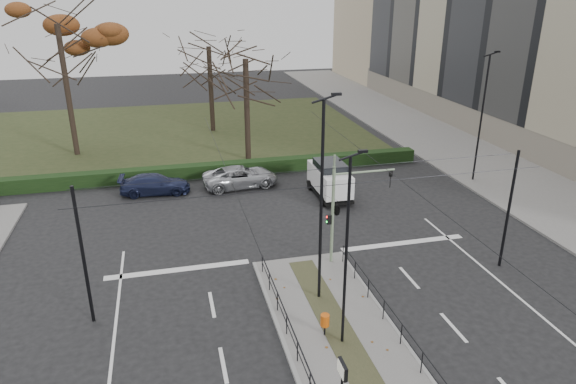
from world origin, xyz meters
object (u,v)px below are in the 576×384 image
bare_tree_center (209,53)px  bare_tree_near (246,67)px  parked_car_third (155,184)px  rust_tree (57,24)px  streetlamp_median_near (347,252)px  traffic_light (339,207)px  parked_car_fourth (241,177)px  white_van (330,178)px  litter_bin (325,321)px  info_panel (342,377)px  streetlamp_median_far (322,201)px  streetlamp_sidewalk (482,117)px

bare_tree_center → bare_tree_near: bare_tree_center is taller
parked_car_third → rust_tree: (-6.29, 10.43, 9.75)m
streetlamp_median_near → traffic_light: bearing=73.2°
traffic_light → parked_car_fourth: bearing=104.2°
white_van → rust_tree: rust_tree is taller
litter_bin → info_panel: bearing=-101.5°
parked_car_third → parked_car_fourth: (5.80, -0.06, 0.05)m
parked_car_third → bare_tree_near: size_ratio=0.44×
streetlamp_median_far → bare_tree_near: size_ratio=0.86×
traffic_light → bare_tree_near: 18.25m
info_panel → bare_tree_near: bare_tree_near is taller
streetlamp_median_near → parked_car_third: (-6.94, 18.05, -3.39)m
info_panel → parked_car_fourth: bearing=89.2°
streetlamp_median_near → streetlamp_median_far: bearing=89.2°
parked_car_fourth → white_van: (5.45, -3.17, 0.53)m
streetlamp_median_near → parked_car_fourth: size_ratio=1.48×
info_panel → streetlamp_median_near: 4.59m
info_panel → streetlamp_median_near: streetlamp_median_near is taller
bare_tree_near → info_panel: bearing=-93.8°
litter_bin → streetlamp_median_far: size_ratio=0.10×
traffic_light → white_van: 9.20m
traffic_light → parked_car_third: 15.00m
streetlamp_median_near → bare_tree_center: size_ratio=0.73×
streetlamp_median_near → parked_car_third: size_ratio=1.68×
streetlamp_median_near → bare_tree_near: 24.03m
white_van → rust_tree: (-17.53, 13.66, 9.17)m
streetlamp_median_far → streetlamp_sidewalk: bearing=38.0°
litter_bin → parked_car_third: parked_car_third is taller
info_panel → bare_tree_near: 28.22m
traffic_light → streetlamp_sidewalk: size_ratio=0.56×
bare_tree_center → info_panel: bearing=-90.0°
rust_tree → bare_tree_center: (11.81, 5.11, -3.00)m
traffic_light → white_van: traffic_light is taller
litter_bin → streetlamp_sidewalk: (15.78, 14.49, 3.90)m
bare_tree_center → bare_tree_near: size_ratio=1.00×
info_panel → streetlamp_median_far: streetlamp_median_far is taller
parked_car_fourth → white_van: bearing=-125.9°
info_panel → parked_car_fourth: info_panel is taller
bare_tree_center → parked_car_third: bearing=-109.6°
bare_tree_near → streetlamp_median_far: bearing=-90.9°
traffic_light → parked_car_fourth: (-3.00, 11.85, -2.33)m
bare_tree_near → litter_bin: bearing=-92.3°
bare_tree_near → parked_car_third: bearing=-141.9°
parked_car_fourth → rust_tree: size_ratio=0.38×
white_van → rust_tree: bearing=142.1°
streetlamp_median_near → streetlamp_sidewalk: bearing=44.7°
traffic_light → streetlamp_median_near: (-1.85, -6.13, 1.01)m
litter_bin → white_van: white_van is taller
streetlamp_median_near → white_van: (4.30, 14.82, -2.81)m
traffic_light → streetlamp_median_far: bearing=-121.6°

